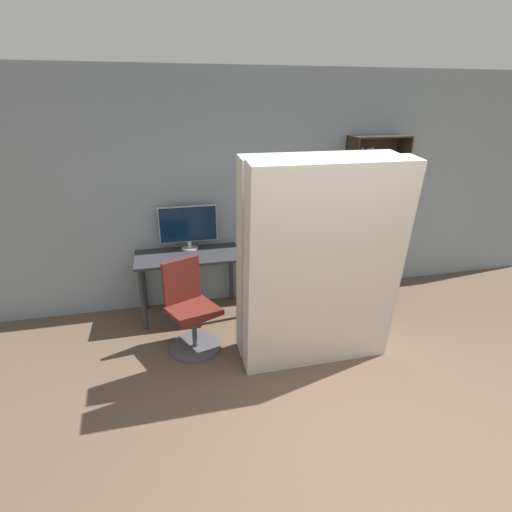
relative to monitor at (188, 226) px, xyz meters
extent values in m
plane|color=brown|center=(1.02, -2.74, -1.02)|extent=(16.00, 16.00, 0.00)
cube|color=gray|center=(1.02, 0.14, 0.33)|extent=(8.00, 0.06, 2.70)
cube|color=#2D2D33|center=(-0.03, -0.18, -0.30)|extent=(1.17, 0.59, 0.03)
cylinder|color=#2D2D33|center=(-0.56, -0.41, -0.67)|extent=(0.05, 0.05, 0.71)
cylinder|color=#2D2D33|center=(0.49, -0.41, -0.67)|extent=(0.05, 0.05, 0.71)
cylinder|color=#2D2D33|center=(-0.56, 0.05, -0.67)|extent=(0.05, 0.05, 0.71)
cylinder|color=#2D2D33|center=(0.49, 0.05, -0.67)|extent=(0.05, 0.05, 0.71)
cylinder|color=#B7B7BC|center=(0.00, 0.00, -0.27)|extent=(0.19, 0.19, 0.02)
cylinder|color=#B7B7BC|center=(0.00, 0.00, -0.22)|extent=(0.04, 0.04, 0.08)
cube|color=#B7B7BC|center=(0.00, 0.00, 0.02)|extent=(0.66, 0.02, 0.42)
cube|color=#0A1E38|center=(0.00, 0.00, 0.02)|extent=(0.63, 0.03, 0.40)
cylinder|color=#4C4C51|center=(-0.06, -0.92, -1.01)|extent=(0.52, 0.52, 0.03)
cylinder|color=#4C4C51|center=(-0.06, -0.92, -0.80)|extent=(0.05, 0.05, 0.38)
cube|color=#591E19|center=(-0.06, -0.92, -0.59)|extent=(0.58, 0.58, 0.05)
cube|color=#591E19|center=(-0.15, -0.74, -0.34)|extent=(0.38, 0.20, 0.45)
cube|color=#2D2319|center=(1.93, -0.05, -0.04)|extent=(0.02, 0.32, 1.96)
cube|color=#2D2319|center=(2.60, -0.05, -0.04)|extent=(0.02, 0.32, 1.96)
cube|color=#2D2319|center=(2.27, 0.10, -0.04)|extent=(0.69, 0.02, 1.96)
cube|color=#2D2319|center=(2.27, -0.05, -1.01)|extent=(0.65, 0.28, 0.02)
cube|color=#2D2319|center=(2.27, -0.05, -0.53)|extent=(0.65, 0.28, 0.02)
cube|color=#2D2319|center=(2.27, -0.05, -0.04)|extent=(0.65, 0.28, 0.02)
cube|color=#2D2319|center=(2.27, -0.05, 0.45)|extent=(0.65, 0.28, 0.02)
cube|color=#2D2319|center=(2.27, -0.05, 0.93)|extent=(0.65, 0.28, 0.02)
cube|color=#7A2D84|center=(1.97, -0.03, -0.85)|extent=(0.03, 0.21, 0.31)
cube|color=#7A2D84|center=(2.00, -0.06, -0.80)|extent=(0.02, 0.24, 0.41)
cube|color=gold|center=(2.05, -0.06, -0.80)|extent=(0.04, 0.20, 0.41)
cube|color=#232328|center=(2.09, -0.03, -0.81)|extent=(0.04, 0.21, 0.38)
cube|color=brown|center=(1.97, -0.03, -0.37)|extent=(0.03, 0.23, 0.30)
cube|color=#1E4C9E|center=(2.00, -0.07, -0.35)|extent=(0.03, 0.19, 0.33)
cube|color=brown|center=(2.04, -0.08, -0.36)|extent=(0.04, 0.21, 0.31)
cube|color=#1E4C9E|center=(2.07, -0.05, -0.36)|extent=(0.02, 0.20, 0.31)
cube|color=silver|center=(2.09, -0.07, -0.33)|extent=(0.02, 0.21, 0.36)
cube|color=#1E4C9E|center=(2.12, -0.06, -0.34)|extent=(0.02, 0.17, 0.35)
cube|color=orange|center=(2.15, -0.02, -0.36)|extent=(0.02, 0.17, 0.31)
cube|color=teal|center=(2.18, -0.02, -0.36)|extent=(0.02, 0.18, 0.31)
cube|color=teal|center=(2.21, -0.07, -0.35)|extent=(0.03, 0.17, 0.33)
cube|color=teal|center=(1.96, -0.03, 0.17)|extent=(0.02, 0.22, 0.40)
cube|color=teal|center=(2.00, 0.01, 0.18)|extent=(0.04, 0.18, 0.41)
cube|color=red|center=(2.04, -0.05, 0.18)|extent=(0.02, 0.21, 0.43)
cube|color=#7A2D84|center=(2.08, -0.01, 0.14)|extent=(0.04, 0.17, 0.34)
cube|color=teal|center=(2.13, -0.02, 0.16)|extent=(0.04, 0.20, 0.38)
cube|color=#1E4C9E|center=(2.17, -0.04, 0.11)|extent=(0.03, 0.17, 0.29)
cube|color=#1E4C9E|center=(1.97, -0.06, 0.62)|extent=(0.03, 0.22, 0.32)
cube|color=red|center=(2.01, -0.06, 0.62)|extent=(0.03, 0.20, 0.33)
cube|color=teal|center=(2.04, 0.00, 0.64)|extent=(0.03, 0.18, 0.37)
cube|color=#7A2D84|center=(2.08, -0.04, 0.64)|extent=(0.04, 0.23, 0.36)
cube|color=teal|center=(2.12, -0.10, 0.64)|extent=(0.03, 0.16, 0.37)
cube|color=beige|center=(1.05, -1.45, -0.05)|extent=(1.39, 0.45, 1.94)
cube|color=beige|center=(1.74, -1.45, -0.05)|extent=(0.01, 0.45, 1.91)
cube|color=beige|center=(1.05, -1.15, -0.05)|extent=(1.39, 0.43, 1.94)
cube|color=beige|center=(1.74, -1.15, -0.05)|extent=(0.01, 0.43, 1.91)
camera|label=1|loc=(-0.28, -4.40, 1.33)|focal=28.00mm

